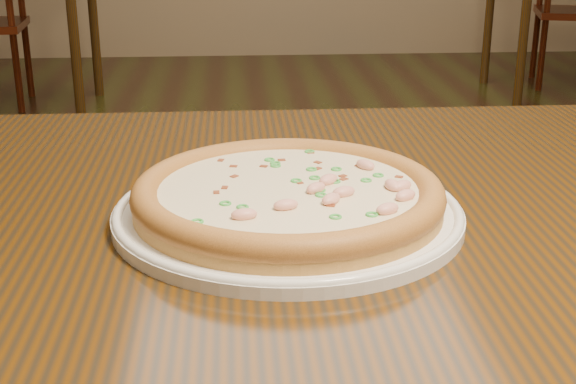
{
  "coord_description": "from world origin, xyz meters",
  "views": [
    {
      "loc": [
        -0.38,
        -1.27,
        1.05
      ],
      "look_at": [
        -0.33,
        -0.52,
        0.78
      ],
      "focal_mm": 50.0,
      "sensor_mm": 36.0,
      "label": 1
    }
  ],
  "objects": [
    {
      "name": "chair_c",
      "position": [
        1.58,
        3.4,
        0.44
      ],
      "size": [
        0.51,
        0.51,
        0.95
      ],
      "color": "#50190C",
      "rests_on": "ground"
    },
    {
      "name": "hero_table",
      "position": [
        -0.21,
        -0.47,
        0.65
      ],
      "size": [
        1.2,
        0.8,
        0.75
      ],
      "color": "black",
      "rests_on": "ground"
    },
    {
      "name": "plate",
      "position": [
        -0.33,
        -0.52,
        0.76
      ],
      "size": [
        0.35,
        0.35,
        0.02
      ],
      "color": "white",
      "rests_on": "hero_table"
    },
    {
      "name": "pizza",
      "position": [
        -0.33,
        -0.52,
        0.78
      ],
      "size": [
        0.31,
        0.31,
        0.03
      ],
      "color": "#BD8D46",
      "rests_on": "plate"
    }
  ]
}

